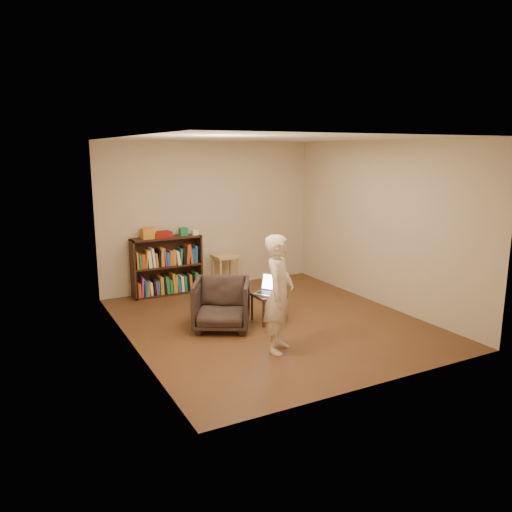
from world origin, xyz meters
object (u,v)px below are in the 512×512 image
laptop (270,289)px  person (279,294)px  stool (226,262)px  side_table (269,299)px  armchair (222,304)px  bookshelf (167,269)px

laptop → person: bearing=-58.5°
stool → side_table: bearing=-95.6°
laptop → person: person is taller
armchair → bookshelf: bearing=123.5°
bookshelf → stool: 1.05m
side_table → laptop: laptop is taller
stool → side_table: (-0.19, -1.92, -0.15)m
bookshelf → stool: bookshelf is taller
person → stool: bearing=32.9°
stool → laptop: (-0.16, -1.90, -0.02)m
bookshelf → armchair: bearing=-86.0°
armchair → side_table: armchair is taller
stool → armchair: size_ratio=0.80×
bookshelf → armchair: (0.14, -2.01, -0.09)m
side_table → laptop: bearing=33.0°
armchair → side_table: bearing=24.4°
bookshelf → armchair: size_ratio=1.56×
stool → person: bearing=-101.6°
bookshelf → laptop: bookshelf is taller
bookshelf → side_table: (0.85, -2.07, -0.09)m
armchair → laptop: size_ratio=1.59×
bookshelf → person: person is taller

